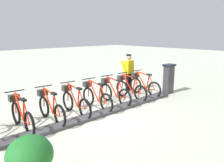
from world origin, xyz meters
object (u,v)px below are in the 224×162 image
at_px(bike_docked_6, 21,114).
at_px(bike_docked_5, 50,107).
at_px(worker_near_rack, 129,71).
at_px(payment_kiosk, 169,78).
at_px(bike_docked_4, 75,101).
at_px(planter_bush, 30,161).
at_px(bike_docked_0, 143,85).
at_px(bike_docked_3, 96,96).
at_px(bike_docked_2, 114,92).
at_px(bike_docked_1, 130,88).

bearing_deg(bike_docked_6, bike_docked_5, -90.00).
xyz_separation_m(bike_docked_5, bike_docked_6, (0.00, 0.86, 0.00)).
relative_size(bike_docked_6, worker_near_rack, 1.04).
distance_m(payment_kiosk, worker_near_rack, 1.76).
bearing_deg(bike_docked_4, planter_bush, 135.18).
bearing_deg(payment_kiosk, bike_docked_0, 59.91).
bearing_deg(planter_bush, bike_docked_3, -53.05).
distance_m(bike_docked_3, planter_bush, 4.27).
bearing_deg(bike_docked_3, bike_docked_5, 90.00).
distance_m(bike_docked_2, bike_docked_4, 1.72).
bearing_deg(bike_docked_3, bike_docked_4, 90.00).
relative_size(payment_kiosk, bike_docked_3, 0.74).
height_order(bike_docked_4, bike_docked_6, same).
relative_size(bike_docked_3, planter_bush, 1.77).
distance_m(bike_docked_0, bike_docked_5, 4.30).
height_order(bike_docked_3, bike_docked_6, same).
xyz_separation_m(bike_docked_2, bike_docked_4, (0.00, 1.72, 0.00)).
relative_size(payment_kiosk, planter_bush, 1.32).
xyz_separation_m(bike_docked_4, bike_docked_5, (0.00, 0.86, 0.00)).
bearing_deg(payment_kiosk, bike_docked_4, 82.65).
xyz_separation_m(bike_docked_3, bike_docked_5, (0.00, 1.72, 0.00)).
relative_size(bike_docked_0, bike_docked_1, 1.00).
bearing_deg(worker_near_rack, bike_docked_1, 135.21).
height_order(bike_docked_4, planter_bush, bike_docked_4).
bearing_deg(bike_docked_5, bike_docked_1, -90.00).
relative_size(bike_docked_0, bike_docked_3, 1.00).
bearing_deg(bike_docked_0, bike_docked_2, 90.00).
bearing_deg(bike_docked_1, bike_docked_6, 90.00).
height_order(bike_docked_0, bike_docked_2, same).
distance_m(bike_docked_2, bike_docked_6, 3.44).
bearing_deg(bike_docked_0, planter_bush, 113.17).
height_order(payment_kiosk, planter_bush, payment_kiosk).
xyz_separation_m(payment_kiosk, worker_near_rack, (1.44, 0.99, 0.24)).
xyz_separation_m(bike_docked_1, bike_docked_3, (0.00, 1.72, 0.00)).
bearing_deg(bike_docked_5, bike_docked_6, 90.00).
bearing_deg(planter_bush, worker_near_rack, -60.21).
height_order(bike_docked_0, bike_docked_3, same).
distance_m(bike_docked_1, worker_near_rack, 1.31).
xyz_separation_m(bike_docked_5, worker_near_rack, (0.86, -4.30, 0.48)).
bearing_deg(bike_docked_2, bike_docked_6, 90.00).
bearing_deg(bike_docked_6, bike_docked_1, -90.00).
relative_size(bike_docked_3, bike_docked_5, 1.00).
bearing_deg(bike_docked_2, bike_docked_4, 90.00).
height_order(bike_docked_5, bike_docked_6, same).
relative_size(bike_docked_3, bike_docked_4, 1.00).
relative_size(bike_docked_2, worker_near_rack, 1.04).
xyz_separation_m(bike_docked_1, bike_docked_6, (0.00, 4.30, 0.00)).
distance_m(payment_kiosk, planter_bush, 7.26).
bearing_deg(bike_docked_1, bike_docked_5, 90.00).
xyz_separation_m(payment_kiosk, bike_docked_3, (0.57, 3.57, -0.24)).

